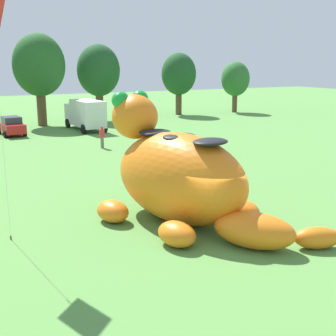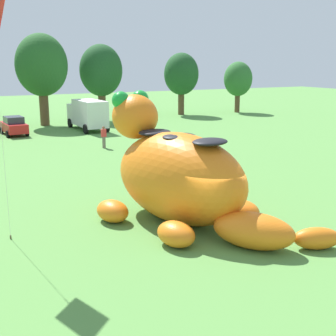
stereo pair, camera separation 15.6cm
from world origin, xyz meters
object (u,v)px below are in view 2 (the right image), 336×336
(giant_inflatable_creature, at_px, (179,176))
(car_red, at_px, (14,126))
(spectator_mid_field, at_px, (104,137))
(box_truck, at_px, (87,114))

(giant_inflatable_creature, bearing_deg, car_red, 95.41)
(car_red, relative_size, spectator_mid_field, 2.47)
(car_red, distance_m, spectator_mid_field, 11.13)
(giant_inflatable_creature, xyz_separation_m, box_truck, (4.45, 27.18, -0.34))
(giant_inflatable_creature, distance_m, box_truck, 27.55)
(car_red, bearing_deg, spectator_mid_field, -61.94)
(giant_inflatable_creature, distance_m, car_red, 27.24)
(giant_inflatable_creature, relative_size, box_truck, 1.48)
(spectator_mid_field, bearing_deg, box_truck, 79.82)
(car_red, xyz_separation_m, box_truck, (7.02, 0.08, 0.74))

